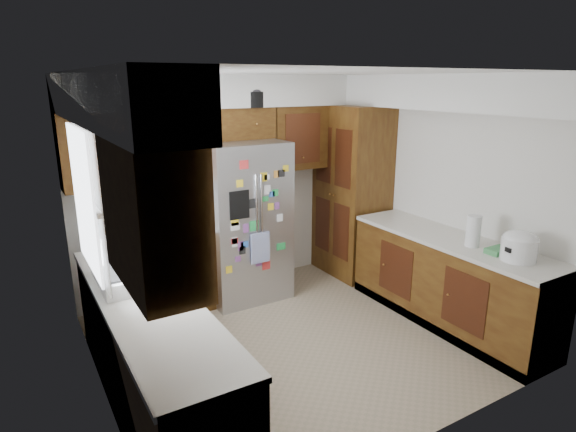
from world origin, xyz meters
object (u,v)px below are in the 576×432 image
at_px(pantry, 352,192).
at_px(rice_cooker, 519,245).
at_px(fridge, 243,221).
at_px(paper_towel, 473,231).

xyz_separation_m(pantry, rice_cooker, (-0.00, -2.34, -0.02)).
bearing_deg(rice_cooker, fridge, 122.03).
height_order(pantry, fridge, pantry).
xyz_separation_m(fridge, paper_towel, (1.46, -1.95, 0.17)).
relative_size(fridge, rice_cooker, 5.78).
relative_size(fridge, paper_towel, 6.01).
height_order(rice_cooker, paper_towel, paper_towel).
distance_m(pantry, fridge, 1.51).
bearing_deg(rice_cooker, paper_towel, 94.94).
distance_m(pantry, rice_cooker, 2.34).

